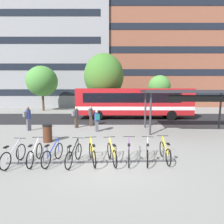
{
  "coord_description": "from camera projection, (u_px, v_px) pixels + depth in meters",
  "views": [
    {
      "loc": [
        0.1,
        -7.62,
        3.07
      ],
      "look_at": [
        0.14,
        4.84,
        1.49
      ],
      "focal_mm": 28.29,
      "sensor_mm": 36.0,
      "label": 1
    }
  ],
  "objects": [
    {
      "name": "ground",
      "position": [
        109.0,
        158.0,
        7.94
      ],
      "size": [
        200.0,
        200.0,
        0.0
      ],
      "primitive_type": "plane",
      "color": "gray"
    },
    {
      "name": "bus_lane_asphalt",
      "position": [
        111.0,
        118.0,
        19.1
      ],
      "size": [
        80.0,
        7.2,
        0.01
      ],
      "primitive_type": "cube",
      "color": "#232326",
      "rests_on": "ground"
    },
    {
      "name": "city_bus",
      "position": [
        134.0,
        102.0,
        18.88
      ],
      "size": [
        12.05,
        2.69,
        3.2
      ],
      "rotation": [
        0.0,
        0.0,
        -0.01
      ],
      "color": "red",
      "rests_on": "ground"
    },
    {
      "name": "bike_rack",
      "position": [
        92.0,
        161.0,
        7.45
      ],
      "size": [
        7.11,
        0.35,
        0.7
      ],
      "rotation": [
        0.0,
        0.0,
        0.04
      ],
      "color": "#47474C",
      "rests_on": "ground"
    },
    {
      "name": "parked_bicycle_silver_0",
      "position": [
        13.0,
        156.0,
        7.23
      ],
      "size": [
        0.52,
        1.72,
        0.99
      ],
      "rotation": [
        0.0,
        0.0,
        1.5
      ],
      "color": "black",
      "rests_on": "ground"
    },
    {
      "name": "parked_bicycle_white_1",
      "position": [
        34.0,
        154.0,
        7.38
      ],
      "size": [
        0.52,
        1.72,
        0.99
      ],
      "rotation": [
        0.0,
        0.0,
        1.63
      ],
      "color": "black",
      "rests_on": "ground"
    },
    {
      "name": "parked_bicycle_blue_2",
      "position": [
        52.0,
        154.0,
        7.38
      ],
      "size": [
        0.54,
        1.7,
        0.99
      ],
      "rotation": [
        0.0,
        0.0,
        1.37
      ],
      "color": "black",
      "rests_on": "ground"
    },
    {
      "name": "parked_bicycle_black_3",
      "position": [
        73.0,
        155.0,
        7.3
      ],
      "size": [
        0.53,
        1.7,
        0.99
      ],
      "rotation": [
        0.0,
        0.0,
        1.38
      ],
      "color": "black",
      "rests_on": "ground"
    },
    {
      "name": "parked_bicycle_yellow_4",
      "position": [
        92.0,
        154.0,
        7.41
      ],
      "size": [
        0.63,
        1.68,
        0.99
      ],
      "rotation": [
        0.0,
        0.0,
        1.84
      ],
      "color": "black",
      "rests_on": "ground"
    },
    {
      "name": "parked_bicycle_yellow_5",
      "position": [
        111.0,
        154.0,
        7.44
      ],
      "size": [
        0.59,
        1.69,
        0.99
      ],
      "rotation": [
        0.0,
        0.0,
        1.8
      ],
      "color": "black",
      "rests_on": "ground"
    },
    {
      "name": "parked_bicycle_purple_6",
      "position": [
        128.0,
        153.0,
        7.5
      ],
      "size": [
        0.52,
        1.72,
        0.99
      ],
      "rotation": [
        0.0,
        0.0,
        1.47
      ],
      "color": "black",
      "rests_on": "ground"
    },
    {
      "name": "parked_bicycle_silver_7",
      "position": [
        147.0,
        153.0,
        7.5
      ],
      "size": [
        0.53,
        1.7,
        0.99
      ],
      "rotation": [
        0.0,
        0.0,
        1.39
      ],
      "color": "black",
      "rests_on": "ground"
    },
    {
      "name": "parked_bicycle_yellow_8",
      "position": [
        164.0,
        152.0,
        7.64
      ],
      "size": [
        0.52,
        1.72,
        0.99
      ],
      "rotation": [
        0.0,
        0.0,
        1.55
      ],
      "color": "black",
      "rests_on": "ground"
    },
    {
      "name": "transit_shelter",
      "position": [
        189.0,
        92.0,
        12.71
      ],
      "size": [
        6.83,
        3.51,
        3.06
      ],
      "rotation": [
        0.0,
        0.0,
        -0.05
      ],
      "color": "#38383D",
      "rests_on": "ground"
    },
    {
      "name": "commuter_grey_pack_0",
      "position": [
        75.0,
        116.0,
        14.18
      ],
      "size": [
        0.6,
        0.57,
        1.7
      ],
      "rotation": [
        0.0,
        0.0,
        0.67
      ],
      "color": "#47382D",
      "rests_on": "ground"
    },
    {
      "name": "commuter_grey_pack_1",
      "position": [
        27.0,
        117.0,
        13.16
      ],
      "size": [
        0.57,
        0.6,
        1.79
      ],
      "rotation": [
        0.0,
        0.0,
        0.87
      ],
      "color": "#565660",
      "rests_on": "ground"
    },
    {
      "name": "commuter_teal_pack_2",
      "position": [
        96.0,
        119.0,
        12.89
      ],
      "size": [
        0.45,
        0.59,
        1.59
      ],
      "rotation": [
        0.0,
        0.0,
        1.87
      ],
      "color": "#565660",
      "rests_on": "ground"
    },
    {
      "name": "commuter_olive_pack_3",
      "position": [
        90.0,
        115.0,
        14.92
      ],
      "size": [
        0.45,
        0.59,
        1.69
      ],
      "rotation": [
        0.0,
        0.0,
        5.01
      ],
      "color": "#47382D",
      "rests_on": "ground"
    },
    {
      "name": "trash_bin",
      "position": [
        47.0,
        133.0,
        10.36
      ],
      "size": [
        0.55,
        0.55,
        1.03
      ],
      "color": "#4C2819",
      "rests_on": "ground"
    },
    {
      "name": "street_tree_0",
      "position": [
        41.0,
        81.0,
        25.52
      ],
      "size": [
        4.41,
        4.41,
        6.47
      ],
      "color": "brown",
      "rests_on": "ground"
    },
    {
      "name": "street_tree_1",
      "position": [
        103.0,
        76.0,
        22.07
      ],
      "size": [
        4.94,
        4.94,
        7.53
      ],
      "color": "brown",
      "rests_on": "ground"
    },
    {
      "name": "street_tree_2",
      "position": [
        159.0,
        86.0,
        26.03
      ],
      "size": [
        3.21,
        3.21,
        5.18
      ],
      "color": "brown",
      "rests_on": "ground"
    },
    {
      "name": "building_left_wing",
      "position": [
        50.0,
        50.0,
        34.17
      ],
      "size": [
        22.85,
        10.07,
        21.57
      ],
      "color": "gray",
      "rests_on": "ground"
    },
    {
      "name": "building_right_wing",
      "position": [
        161.0,
        59.0,
        36.68
      ],
      "size": [
        24.53,
        13.72,
        18.82
      ],
      "color": "brown",
      "rests_on": "ground"
    },
    {
      "name": "building_centre_block",
      "position": [
        112.0,
        81.0,
        47.97
      ],
      "size": [
        17.89,
        11.54,
        10.75
      ],
      "color": "brown",
      "rests_on": "ground"
    }
  ]
}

